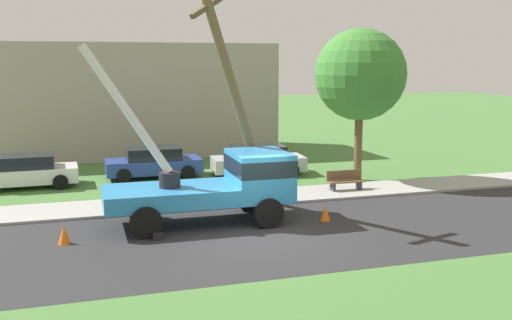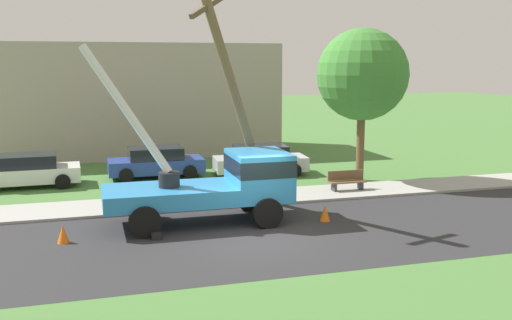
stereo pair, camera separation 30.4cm
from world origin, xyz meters
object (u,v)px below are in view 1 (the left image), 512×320
leaning_utility_pole (235,96)px  parked_sedan_white (24,171)px  parked_sedan_silver (258,160)px  traffic_cone_behind (64,235)px  utility_truck (222,181)px  roadside_tree_near (360,75)px  parked_sedan_blue (154,162)px  park_bench (345,181)px  traffic_cone_curbside (250,202)px  traffic_cone_ahead (325,213)px

leaning_utility_pole → parked_sedan_white: bearing=138.0°
parked_sedan_silver → traffic_cone_behind: bearing=-135.6°
leaning_utility_pole → parked_sedan_silver: (2.93, 6.64, -3.50)m
traffic_cone_behind → parked_sedan_white: bearing=101.0°
utility_truck → traffic_cone_behind: (-5.15, -1.03, -1.13)m
utility_truck → parked_sedan_white: utility_truck is taller
roadside_tree_near → parked_sedan_blue: bearing=158.8°
parked_sedan_silver → park_bench: size_ratio=2.83×
utility_truck → parked_sedan_white: 10.40m
traffic_cone_curbside → traffic_cone_behind: bearing=-160.1°
utility_truck → parked_sedan_blue: bearing=98.3°
park_bench → leaning_utility_pole: bearing=-159.6°
utility_truck → roadside_tree_near: size_ratio=0.98×
traffic_cone_curbside → roadside_tree_near: bearing=30.4°
traffic_cone_curbside → parked_sedan_blue: (-2.60, 7.09, 0.43)m
traffic_cone_behind → roadside_tree_near: size_ratio=0.08×
leaning_utility_pole → parked_sedan_blue: 8.47m
utility_truck → parked_sedan_blue: 8.54m
traffic_cone_behind → traffic_cone_curbside: 6.94m
utility_truck → traffic_cone_behind: bearing=-168.7°
utility_truck → parked_sedan_silver: size_ratio=1.49×
traffic_cone_ahead → traffic_cone_behind: size_ratio=1.00×
leaning_utility_pole → traffic_cone_behind: bearing=-161.4°
park_bench → parked_sedan_blue: bearing=142.7°
parked_sedan_blue → traffic_cone_ahead: bearing=-64.0°
roadside_tree_near → parked_sedan_white: bearing=169.1°
traffic_cone_curbside → roadside_tree_near: (6.25, 3.66, 4.51)m
utility_truck → traffic_cone_curbside: (1.38, 1.33, -1.13)m
leaning_utility_pole → parked_sedan_silver: leaning_utility_pole is taller
traffic_cone_behind → traffic_cone_curbside: (6.52, 2.36, 0.00)m
parked_sedan_silver → roadside_tree_near: bearing=-33.2°
roadside_tree_near → traffic_cone_behind: bearing=-154.8°
traffic_cone_ahead → traffic_cone_curbside: bearing=130.6°
parked_sedan_white → parked_sedan_blue: (5.63, 0.63, 0.00)m
traffic_cone_ahead → parked_sedan_blue: 10.48m
parked_sedan_white → roadside_tree_near: size_ratio=0.65×
traffic_cone_ahead → parked_sedan_white: 13.48m
parked_sedan_white → roadside_tree_near: roadside_tree_near is taller
utility_truck → traffic_cone_ahead: utility_truck is taller
utility_truck → park_bench: utility_truck is taller
traffic_cone_curbside → parked_sedan_blue: parked_sedan_blue is taller
roadside_tree_near → utility_truck: bearing=-146.8°
leaning_utility_pole → roadside_tree_near: bearing=30.4°
utility_truck → traffic_cone_ahead: 3.69m
leaning_utility_pole → traffic_cone_behind: 7.35m
traffic_cone_behind → roadside_tree_near: (12.77, 6.02, 4.51)m
utility_truck → parked_sedan_blue: utility_truck is taller
leaning_utility_pole → parked_sedan_white: (-7.59, 6.83, -3.50)m
parked_sedan_blue → traffic_cone_curbside: bearing=-69.8°
traffic_cone_curbside → traffic_cone_ahead: bearing=-49.4°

